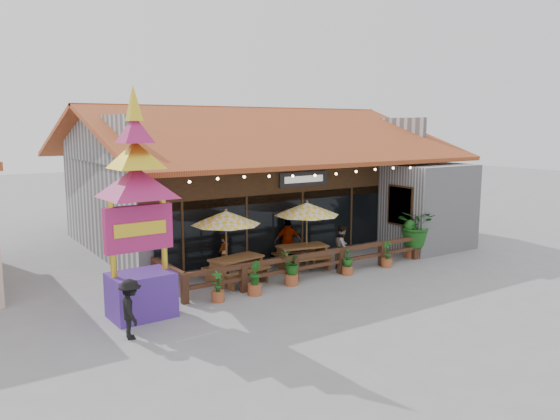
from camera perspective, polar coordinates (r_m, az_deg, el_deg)
ground at (r=20.41m, az=6.53°, el=-6.07°), size 100.00×100.00×0.00m
restaurant_building at (r=25.44m, az=-2.60°, el=1.99°), size 15.50×14.73×6.09m
patio_railing at (r=18.70m, az=1.79°, el=-5.45°), size 10.00×2.60×0.92m
umbrella_left at (r=18.25m, az=-5.67°, el=-0.84°), size 3.05×3.05×2.49m
umbrella_right at (r=19.82m, az=2.82°, el=0.08°), size 3.03×3.03×2.54m
picnic_table_left at (r=18.43m, az=-4.57°, el=-5.79°), size 2.06×1.86×0.87m
picnic_table_right at (r=20.12m, az=2.32°, el=-4.50°), size 2.07×1.87×0.88m
thai_sign_tower at (r=15.02m, az=-14.72°, el=2.18°), size 2.58×2.58×6.74m
tropical_plant at (r=22.31m, az=13.76°, el=-1.57°), size 2.01×2.11×2.27m
diner_a at (r=19.20m, az=-5.84°, el=-4.75°), size 0.64×0.56×1.47m
diner_b at (r=20.33m, az=6.57°, el=-3.84°), size 0.97×0.93×1.58m
diner_c at (r=20.63m, az=0.85°, el=-3.34°), size 1.11×0.87×1.76m
pedestrian at (r=14.13m, az=-15.35°, el=-9.95°), size 0.71×1.05×1.51m
planter_a at (r=16.56m, az=-6.54°, el=-8.17°), size 0.39×0.39×0.95m
planter_b at (r=17.08m, az=-2.66°, el=-7.30°), size 0.44×0.48×1.07m
planter_c at (r=18.06m, az=1.20°, el=-5.92°), size 0.75×0.68×1.12m
planter_d at (r=19.46m, az=7.07°, el=-5.43°), size 0.50×0.50×0.95m
planter_e at (r=20.73m, az=11.12°, el=-4.75°), size 0.41×0.41×0.99m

